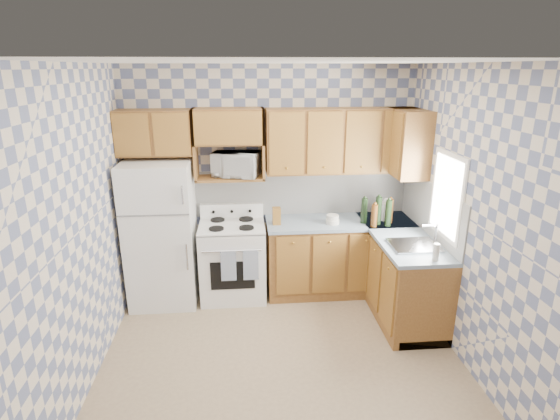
% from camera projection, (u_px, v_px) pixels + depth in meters
% --- Properties ---
extents(floor, '(3.40, 3.40, 0.00)m').
position_uv_depth(floor, '(282.00, 357.00, 4.20)').
color(floor, '#836B51').
rests_on(floor, ground).
extents(back_wall, '(3.40, 0.02, 2.70)m').
position_uv_depth(back_wall, '(270.00, 181.00, 5.30)').
color(back_wall, slate).
rests_on(back_wall, ground).
extents(right_wall, '(0.02, 3.20, 2.70)m').
position_uv_depth(right_wall, '(470.00, 220.00, 3.92)').
color(right_wall, slate).
rests_on(right_wall, ground).
extents(backsplash_back, '(2.60, 0.02, 0.56)m').
position_uv_depth(backsplash_back, '(302.00, 192.00, 5.37)').
color(backsplash_back, white).
rests_on(backsplash_back, back_wall).
extents(backsplash_right, '(0.02, 1.60, 0.56)m').
position_uv_depth(backsplash_right, '(430.00, 209.00, 4.73)').
color(backsplash_right, white).
rests_on(backsplash_right, right_wall).
extents(refrigerator, '(0.75, 0.70, 1.68)m').
position_uv_depth(refrigerator, '(162.00, 234.00, 5.02)').
color(refrigerator, silver).
rests_on(refrigerator, floor).
extents(stove_body, '(0.76, 0.65, 0.90)m').
position_uv_depth(stove_body, '(233.00, 261.00, 5.23)').
color(stove_body, silver).
rests_on(stove_body, floor).
extents(cooktop, '(0.76, 0.65, 0.02)m').
position_uv_depth(cooktop, '(232.00, 225.00, 5.09)').
color(cooktop, silver).
rests_on(cooktop, stove_body).
extents(backguard, '(0.76, 0.08, 0.17)m').
position_uv_depth(backguard, '(232.00, 210.00, 5.32)').
color(backguard, silver).
rests_on(backguard, cooktop).
extents(dish_towel_left, '(0.17, 0.02, 0.36)m').
position_uv_depth(dish_towel_left, '(229.00, 266.00, 4.87)').
color(dish_towel_left, navy).
rests_on(dish_towel_left, stove_body).
extents(dish_towel_right, '(0.17, 0.02, 0.36)m').
position_uv_depth(dish_towel_right, '(251.00, 265.00, 4.89)').
color(dish_towel_right, navy).
rests_on(dish_towel_right, stove_body).
extents(base_cabinets_back, '(1.75, 0.60, 0.88)m').
position_uv_depth(base_cabinets_back, '(339.00, 257.00, 5.36)').
color(base_cabinets_back, brown).
rests_on(base_cabinets_back, floor).
extents(base_cabinets_right, '(0.60, 1.60, 0.88)m').
position_uv_depth(base_cabinets_right, '(398.00, 273.00, 4.94)').
color(base_cabinets_right, brown).
rests_on(base_cabinets_right, floor).
extents(countertop_back, '(1.77, 0.63, 0.04)m').
position_uv_depth(countertop_back, '(340.00, 222.00, 5.22)').
color(countertop_back, slate).
rests_on(countertop_back, base_cabinets_back).
extents(countertop_right, '(0.63, 1.60, 0.04)m').
position_uv_depth(countertop_right, '(401.00, 235.00, 4.79)').
color(countertop_right, slate).
rests_on(countertop_right, base_cabinets_right).
extents(upper_cabinets_back, '(1.75, 0.33, 0.74)m').
position_uv_depth(upper_cabinets_back, '(341.00, 141.00, 5.05)').
color(upper_cabinets_back, brown).
rests_on(upper_cabinets_back, back_wall).
extents(upper_cabinets_fridge, '(0.82, 0.33, 0.50)m').
position_uv_depth(upper_cabinets_fridge, '(154.00, 133.00, 4.84)').
color(upper_cabinets_fridge, brown).
rests_on(upper_cabinets_fridge, back_wall).
extents(upper_cabinets_right, '(0.33, 0.70, 0.74)m').
position_uv_depth(upper_cabinets_right, '(407.00, 142.00, 4.94)').
color(upper_cabinets_right, brown).
rests_on(upper_cabinets_right, right_wall).
extents(microwave_shelf, '(0.80, 0.33, 0.03)m').
position_uv_depth(microwave_shelf, '(230.00, 178.00, 5.07)').
color(microwave_shelf, brown).
rests_on(microwave_shelf, back_wall).
extents(microwave, '(0.59, 0.48, 0.29)m').
position_uv_depth(microwave, '(236.00, 164.00, 5.06)').
color(microwave, silver).
rests_on(microwave, microwave_shelf).
extents(sink, '(0.48, 0.40, 0.03)m').
position_uv_depth(sink, '(414.00, 246.00, 4.46)').
color(sink, '#B7B7BC').
rests_on(sink, countertop_right).
extents(window, '(0.02, 0.66, 0.86)m').
position_uv_depth(window, '(447.00, 196.00, 4.32)').
color(window, white).
rests_on(window, right_wall).
extents(bottle_0, '(0.07, 0.07, 0.33)m').
position_uv_depth(bottle_0, '(378.00, 211.00, 5.03)').
color(bottle_0, black).
rests_on(bottle_0, countertop_back).
extents(bottle_1, '(0.07, 0.07, 0.31)m').
position_uv_depth(bottle_1, '(388.00, 213.00, 4.99)').
color(bottle_1, black).
rests_on(bottle_1, countertop_back).
extents(bottle_2, '(0.07, 0.07, 0.29)m').
position_uv_depth(bottle_2, '(390.00, 211.00, 5.09)').
color(bottle_2, '#502C10').
rests_on(bottle_2, countertop_back).
extents(bottle_3, '(0.07, 0.07, 0.26)m').
position_uv_depth(bottle_3, '(374.00, 216.00, 4.96)').
color(bottle_3, '#502C10').
rests_on(bottle_3, countertop_back).
extents(bottle_4, '(0.07, 0.07, 0.30)m').
position_uv_depth(bottle_4, '(364.00, 211.00, 5.08)').
color(bottle_4, black).
rests_on(bottle_4, countertop_back).
extents(knife_block, '(0.09, 0.09, 0.20)m').
position_uv_depth(knife_block, '(277.00, 216.00, 5.05)').
color(knife_block, brown).
rests_on(knife_block, countertop_back).
extents(electric_kettle, '(0.16, 0.16, 0.21)m').
position_uv_depth(electric_kettle, '(386.00, 211.00, 5.21)').
color(electric_kettle, silver).
rests_on(electric_kettle, countertop_back).
extents(food_containers, '(0.16, 0.16, 0.11)m').
position_uv_depth(food_containers, '(333.00, 219.00, 5.09)').
color(food_containers, beige).
rests_on(food_containers, countertop_back).
extents(soap_bottle, '(0.06, 0.06, 0.17)m').
position_uv_depth(soap_bottle, '(436.00, 252.00, 4.10)').
color(soap_bottle, beige).
rests_on(soap_bottle, countertop_right).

